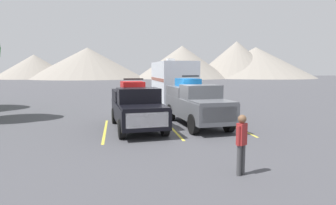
{
  "coord_description": "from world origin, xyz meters",
  "views": [
    {
      "loc": [
        -2.74,
        -13.98,
        2.96
      ],
      "look_at": [
        0.0,
        1.03,
        1.2
      ],
      "focal_mm": 30.28,
      "sensor_mm": 36.0,
      "label": 1
    }
  ],
  "objects_px": {
    "person_a": "(242,141)",
    "pickup_truck_b": "(196,102)",
    "camper_trailer_a": "(173,81)",
    "pickup_truck_a": "(136,106)"
  },
  "relations": [
    {
      "from": "pickup_truck_b",
      "to": "person_a",
      "type": "height_order",
      "value": "pickup_truck_b"
    },
    {
      "from": "pickup_truck_b",
      "to": "person_a",
      "type": "distance_m",
      "value": 7.38
    },
    {
      "from": "pickup_truck_a",
      "to": "pickup_truck_b",
      "type": "height_order",
      "value": "pickup_truck_b"
    },
    {
      "from": "pickup_truck_a",
      "to": "camper_trailer_a",
      "type": "distance_m",
      "value": 8.97
    },
    {
      "from": "person_a",
      "to": "pickup_truck_b",
      "type": "bearing_deg",
      "value": 84.13
    },
    {
      "from": "pickup_truck_a",
      "to": "person_a",
      "type": "height_order",
      "value": "pickup_truck_a"
    },
    {
      "from": "pickup_truck_b",
      "to": "camper_trailer_a",
      "type": "height_order",
      "value": "camper_trailer_a"
    },
    {
      "from": "pickup_truck_a",
      "to": "pickup_truck_b",
      "type": "relative_size",
      "value": 0.99
    },
    {
      "from": "pickup_truck_b",
      "to": "pickup_truck_a",
      "type": "bearing_deg",
      "value": -175.22
    },
    {
      "from": "pickup_truck_a",
      "to": "pickup_truck_b",
      "type": "bearing_deg",
      "value": 4.78
    }
  ]
}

